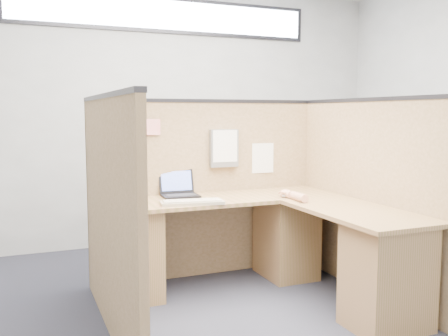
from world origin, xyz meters
name	(u,v)px	position (x,y,z in m)	size (l,w,h in m)	color
floor	(259,314)	(0.00, 0.00, 0.00)	(5.00, 5.00, 0.00)	black
wall_back	(167,114)	(0.00, 2.25, 1.40)	(5.00, 5.00, 0.00)	#A3A6A8
clerestory_window	(166,15)	(0.00, 2.23, 2.45)	(3.30, 0.04, 0.38)	#232328
cubicle_partitions	(234,197)	(0.00, 0.43, 0.77)	(2.06, 1.83, 1.53)	brown
l_desk	(264,247)	(0.18, 0.29, 0.39)	(1.95, 1.75, 0.73)	brown
laptop	(178,190)	(-0.31, 0.88, 0.78)	(0.30, 0.29, 0.21)	black
keyboard	(192,202)	(-0.33, 0.48, 0.75)	(0.49, 0.23, 0.03)	gray
mouse	(286,195)	(0.48, 0.48, 0.75)	(0.10, 0.06, 0.04)	#BDBDC1
hand_forearm	(294,195)	(0.49, 0.35, 0.76)	(0.10, 0.34, 0.07)	tan
blue_poster	(105,125)	(-0.88, 0.97, 1.32)	(0.17, 0.00, 0.23)	navy
american_flag	(146,129)	(-0.56, 0.96, 1.29)	(0.20, 0.01, 0.35)	olive
file_holder	(224,148)	(0.13, 0.94, 1.11)	(0.25, 0.05, 0.32)	slate
paper_left	(226,148)	(0.16, 0.97, 1.11)	(0.20, 0.00, 0.26)	white
paper_right	(263,158)	(0.52, 0.97, 1.01)	(0.21, 0.00, 0.27)	white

